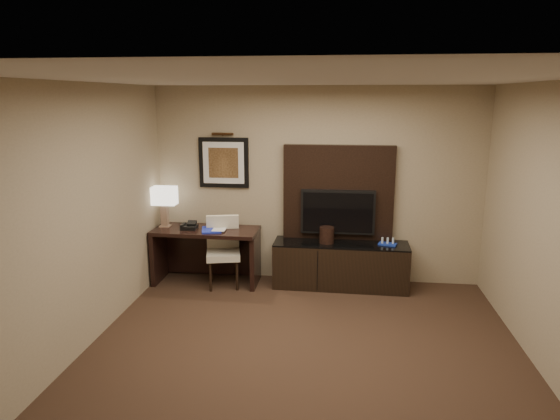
% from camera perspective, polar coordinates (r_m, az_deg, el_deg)
% --- Properties ---
extents(floor, '(4.50, 5.00, 0.01)m').
position_cam_1_polar(floor, '(5.02, 2.44, -17.82)').
color(floor, '#332117').
rests_on(floor, ground).
extents(ceiling, '(4.50, 5.00, 0.01)m').
position_cam_1_polar(ceiling, '(4.32, 2.79, 14.74)').
color(ceiling, silver).
rests_on(ceiling, wall_back).
extents(wall_back, '(4.50, 0.01, 2.70)m').
position_cam_1_polar(wall_back, '(6.92, 4.21, 2.81)').
color(wall_back, tan).
rests_on(wall_back, floor).
extents(wall_front, '(4.50, 0.01, 2.70)m').
position_cam_1_polar(wall_front, '(2.20, -2.81, -20.56)').
color(wall_front, tan).
rests_on(wall_front, floor).
extents(wall_left, '(0.01, 5.00, 2.70)m').
position_cam_1_polar(wall_left, '(5.16, -23.17, -1.73)').
color(wall_left, tan).
rests_on(wall_left, floor).
extents(desk, '(1.45, 0.65, 0.77)m').
position_cam_1_polar(desk, '(7.05, -8.38, -5.19)').
color(desk, black).
rests_on(desk, floor).
extents(credenza, '(1.82, 0.53, 0.62)m').
position_cam_1_polar(credenza, '(6.88, 6.92, -6.25)').
color(credenza, black).
rests_on(credenza, floor).
extents(tv_wall_panel, '(1.50, 0.12, 1.30)m').
position_cam_1_polar(tv_wall_panel, '(6.87, 6.68, 2.00)').
color(tv_wall_panel, black).
rests_on(tv_wall_panel, wall_back).
extents(tv, '(1.00, 0.08, 0.60)m').
position_cam_1_polar(tv, '(6.82, 6.62, -0.22)').
color(tv, black).
rests_on(tv, tv_wall_panel).
extents(artwork, '(0.70, 0.04, 0.70)m').
position_cam_1_polar(artwork, '(7.03, -6.44, 5.40)').
color(artwork, black).
rests_on(artwork, wall_back).
extents(picture_light, '(0.04, 0.04, 0.30)m').
position_cam_1_polar(picture_light, '(6.96, -6.59, 8.62)').
color(picture_light, '#432A15').
rests_on(picture_light, wall_back).
extents(desk_chair, '(0.55, 0.60, 0.93)m').
position_cam_1_polar(desk_chair, '(6.85, -6.50, -5.00)').
color(desk_chair, beige).
rests_on(desk_chair, floor).
extents(table_lamp, '(0.38, 0.24, 0.60)m').
position_cam_1_polar(table_lamp, '(7.10, -13.10, 0.49)').
color(table_lamp, '#94735C').
rests_on(table_lamp, desk).
extents(desk_phone, '(0.21, 0.19, 0.10)m').
position_cam_1_polar(desk_phone, '(6.97, -10.33, -1.74)').
color(desk_phone, black).
rests_on(desk_phone, desk).
extents(blue_folder, '(0.34, 0.40, 0.02)m').
position_cam_1_polar(blue_folder, '(6.85, -7.82, -2.25)').
color(blue_folder, '#1A28A9').
rests_on(blue_folder, desk).
extents(book, '(0.18, 0.03, 0.24)m').
position_cam_1_polar(book, '(6.83, -7.74, -1.34)').
color(book, tan).
rests_on(book, desk).
extents(ice_bucket, '(0.25, 0.25, 0.22)m').
position_cam_1_polar(ice_bucket, '(6.75, 5.36, -2.86)').
color(ice_bucket, black).
rests_on(ice_bucket, credenza).
extents(minibar_tray, '(0.26, 0.20, 0.08)m').
position_cam_1_polar(minibar_tray, '(6.80, 12.20, -3.57)').
color(minibar_tray, '#18329F').
rests_on(minibar_tray, credenza).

